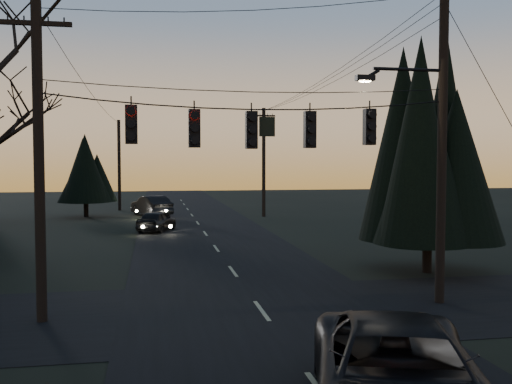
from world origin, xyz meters
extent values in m
cube|color=black|center=(0.00, 20.00, 0.01)|extent=(8.00, 120.00, 0.02)
cube|color=black|center=(0.00, 10.00, 0.01)|extent=(60.00, 7.00, 0.02)
cylinder|color=black|center=(-0.25, 10.00, 6.10)|extent=(11.50, 0.04, 0.04)
cylinder|color=black|center=(7.40, 14.55, 0.80)|extent=(0.36, 0.36, 1.60)
cone|color=black|center=(7.40, 14.55, 4.81)|extent=(4.24, 4.24, 7.23)
cylinder|color=black|center=(-8.25, 40.34, 0.80)|extent=(0.36, 0.36, 1.60)
cone|color=black|center=(-8.25, 40.34, 3.43)|extent=(3.93, 3.93, 4.46)
imported|color=black|center=(0.80, 2.51, 0.82)|extent=(4.31, 6.45, 1.64)
imported|color=black|center=(-2.86, 29.72, 0.64)|extent=(2.76, 4.05, 1.28)
imported|color=black|center=(-3.20, 39.94, 0.80)|extent=(3.44, 5.12, 1.60)
camera|label=1|loc=(-3.03, -5.85, 4.28)|focal=40.00mm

